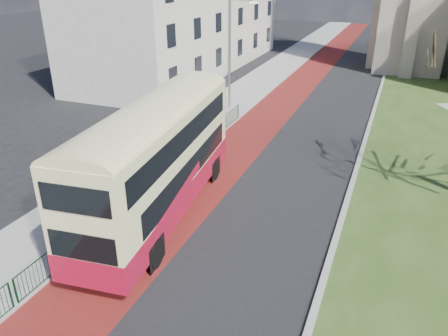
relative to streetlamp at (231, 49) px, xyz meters
The scene contains 11 objects.
ground 19.08m from the streetlamp, 76.42° to the right, with size 160.00×160.00×0.00m, color black.
road_carriageway 7.70m from the streetlamp, 18.88° to the left, with size 9.00×120.00×0.01m, color black.
bus_lane 5.91m from the streetlamp, 32.43° to the left, with size 3.40×120.00×0.01m, color #591414.
pavement_west 5.00m from the streetlamp, 108.07° to the left, with size 4.00×120.00×0.12m, color gray.
kerb_west 5.13m from the streetlamp, 56.03° to the left, with size 0.25×120.00×0.13m, color #999993.
kerb_east 12.07m from the streetlamp, 20.95° to the left, with size 0.25×80.00×0.13m, color #999993.
pedestrian_railing 14.64m from the streetlamp, 84.30° to the right, with size 0.07×24.00×1.12m.
street_block_near 10.62m from the streetlamp, 157.49° to the left, with size 10.30×14.30×13.00m.
street_block_far 22.24m from the streetlamp, 115.76° to the left, with size 10.30×16.30×11.50m.
streetlamp is the anchor object (origin of this frame).
bus 16.38m from the streetlamp, 80.04° to the right, with size 4.07×12.13×4.98m.
Camera 1 is at (7.43, -12.79, 10.12)m, focal length 35.00 mm.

